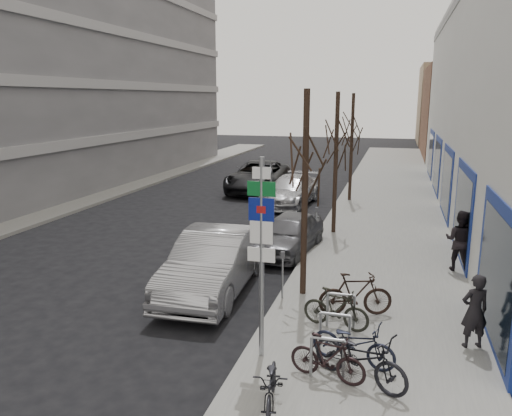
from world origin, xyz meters
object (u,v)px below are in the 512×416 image
Objects in this scene: bike_mid_curb at (354,339)px; pedestrian_far at (460,240)px; bike_mid_inner at (336,308)px; bike_near_left at (272,382)px; tree_far at (353,122)px; parked_car_back at (291,191)px; parked_car_mid at (289,234)px; bike_rack at (335,328)px; pedestrian_near at (475,311)px; bike_far_inner at (355,294)px; meter_mid at (316,221)px; tree_near at (306,145)px; highway_sign_pole at (262,247)px; tree_mid at (337,130)px; lane_car at (258,176)px; meter_front at (283,270)px; parked_car_front at (213,262)px; bike_far_curb at (360,352)px; bike_near_right at (328,357)px; meter_back at (335,193)px.

pedestrian_far is at bearing -8.25° from bike_mid_curb.
bike_near_left is at bearing -179.41° from bike_mid_inner.
tree_far is 15.28m from bike_mid_inner.
parked_car_back is 11.05m from pedestrian_far.
parked_car_mid is 2.15× the size of pedestrian_far.
pedestrian_near is (2.76, 0.96, 0.29)m from bike_rack.
meter_mid is at bearing 0.59° from bike_far_inner.
tree_near reaches higher than bike_far_inner.
bike_far_inner is at bearing 56.16° from highway_sign_pole.
pedestrian_near is (3.96, -1.94, -3.15)m from tree_near.
parked_car_back reaches higher than bike_far_inner.
tree_mid reaches higher than pedestrian_far.
parked_car_mid reaches higher than bike_mid_inner.
tree_near is (0.20, 3.51, 1.65)m from highway_sign_pole.
pedestrian_far reaches higher than bike_mid_inner.
tree_mid is at bearing -58.97° from lane_car.
tree_far reaches higher than meter_front.
highway_sign_pole is at bearing -75.95° from lane_car.
meter_mid is 0.81× the size of bike_mid_inner.
highway_sign_pole is at bearing -58.41° from parked_car_front.
lane_car reaches higher than bike_near_left.
tree_near is 4.33× the size of meter_front.
bike_rack is 1.21m from bike_far_curb.
lane_car is (-4.93, 15.37, -0.06)m from meter_front.
parked_car_front is (-2.48, -13.18, -3.25)m from tree_far.
bike_far_curb is (1.36, 1.19, 0.11)m from bike_near_left.
bike_near_left is at bearing 157.26° from bike_near_right.
bike_near_right is 0.60m from bike_far_curb.
parked_car_back is (-1.60, 7.78, 0.04)m from parked_car_mid.
highway_sign_pole is 2.24× the size of pedestrian_far.
tree_mid is at bearing 73.30° from meter_mid.
meter_mid is 1.38m from parked_car_mid.
bike_far_inner is at bearing -80.60° from meter_back.
meter_mid is 0.68× the size of pedestrian_far.
bike_rack is 0.45× the size of parked_car_back.
pedestrian_near is (2.75, 2.10, 0.35)m from bike_near_right.
lane_car is (-6.99, 18.20, 0.19)m from bike_mid_curb.
bike_far_inner is at bearing 82.06° from bike_rack.
meter_front is at bearing 59.96° from bike_far_curb.
parked_car_front reaches higher than meter_back.
parked_car_mid is at bearing -97.48° from tree_far.
pedestrian_far is (4.20, -9.91, -3.01)m from tree_far.
bike_far_inner is 0.36× the size of parked_car_back.
bike_near_left is 3.38m from bike_mid_inner.
bike_mid_curb is at bearing 41.98° from bike_far_curb.
parked_car_mid is (-1.20, 3.86, -3.42)m from tree_near.
bike_far_curb is (1.79, -3.96, -3.36)m from tree_near.
meter_front is 5.50m from meter_mid.
meter_front is (-0.45, -7.00, -3.19)m from tree_mid.
bike_near_left is at bearing 20.73° from pedestrian_near.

